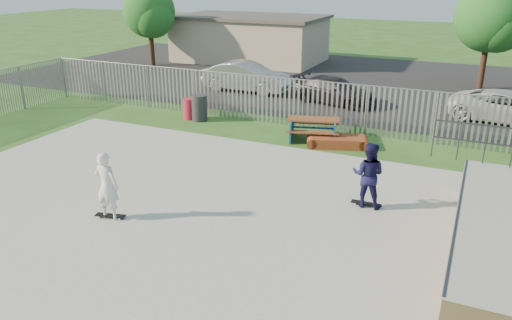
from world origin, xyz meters
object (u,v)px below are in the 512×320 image
at_px(funbox, 338,142).
at_px(trash_bin_grey, 199,108).
at_px(tree_mid, 491,17).
at_px(picnic_table, 313,129).
at_px(skater_navy, 368,175).
at_px(trash_bin_red, 190,109).
at_px(car_white, 508,107).
at_px(tree_left, 149,12).
at_px(car_dark, 334,91).
at_px(skater_white, 107,186).
at_px(car_silver, 246,77).

distance_m(funbox, trash_bin_grey, 6.52).
distance_m(trash_bin_grey, tree_mid, 16.44).
distance_m(picnic_table, skater_navy, 6.26).
bearing_deg(trash_bin_red, car_white, 22.39).
xyz_separation_m(tree_left, skater_navy, (18.49, -16.11, -2.54)).
bearing_deg(trash_bin_grey, car_dark, 49.85).
distance_m(picnic_table, funbox, 1.22).
xyz_separation_m(picnic_table, skater_white, (-2.57, -8.76, 0.63)).
bearing_deg(trash_bin_red, picnic_table, -4.58).
distance_m(car_dark, tree_left, 15.51).
distance_m(funbox, car_silver, 9.77).
xyz_separation_m(picnic_table, funbox, (1.11, -0.44, -0.24)).
height_order(car_dark, tree_mid, tree_mid).
bearing_deg(skater_navy, trash_bin_grey, -34.77).
height_order(car_dark, car_white, car_white).
bearing_deg(skater_white, trash_bin_grey, -76.80).
height_order(trash_bin_red, skater_navy, skater_navy).
xyz_separation_m(car_silver, tree_mid, (11.50, 5.91, 3.07)).
height_order(trash_bin_grey, tree_left, tree_left).
bearing_deg(car_white, skater_white, 154.52).
relative_size(car_silver, tree_left, 0.89).
xyz_separation_m(picnic_table, car_white, (6.85, 5.70, 0.25)).
relative_size(car_dark, tree_left, 0.81).
xyz_separation_m(funbox, car_silver, (-7.01, 6.78, 0.62)).
bearing_deg(picnic_table, tree_mid, 49.37).
distance_m(trash_bin_grey, car_dark, 6.98).
height_order(trash_bin_grey, car_white, car_white).
height_order(trash_bin_red, car_white, car_white).
relative_size(trash_bin_red, car_dark, 0.21).
height_order(car_silver, tree_mid, tree_mid).
distance_m(funbox, car_dark, 6.53).
bearing_deg(car_white, picnic_table, 137.38).
xyz_separation_m(trash_bin_red, car_white, (12.70, 5.23, 0.22)).
distance_m(trash_bin_grey, car_white, 13.27).
distance_m(funbox, trash_bin_red, 7.03).
relative_size(funbox, car_white, 0.44).
bearing_deg(tree_mid, skater_white, -111.26).
bearing_deg(car_silver, car_white, -92.90).
bearing_deg(tree_left, tree_mid, 3.96).
height_order(picnic_table, tree_mid, tree_mid).
bearing_deg(tree_mid, tree_left, -176.04).
height_order(picnic_table, funbox, picnic_table).
xyz_separation_m(tree_mid, skater_white, (-8.18, -21.01, -2.82)).
bearing_deg(tree_left, car_silver, -25.61).
relative_size(tree_left, tree_mid, 0.93).
bearing_deg(tree_left, skater_white, -57.15).
relative_size(car_dark, tree_mid, 0.75).
relative_size(skater_navy, skater_white, 1.00).
bearing_deg(funbox, car_dark, 89.61).
xyz_separation_m(car_white, skater_white, (-9.42, -14.47, 0.37)).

